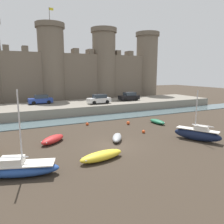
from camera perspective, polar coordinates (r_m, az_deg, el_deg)
The scene contains 16 objects.
ground_plane at distance 21.53m, azimuth 0.65°, elevation -8.71°, with size 160.00×160.00×0.00m, color #382D23.
water_channel at distance 32.82m, azimuth -9.23°, elevation -2.08°, with size 80.00×4.50×0.10m, color slate.
quay_road at distance 39.58m, azimuth -12.31°, elevation 0.98°, with size 60.03×10.00×1.53m, color gray.
castle at distance 48.51m, azimuth -15.39°, elevation 10.44°, with size 53.98×5.94×19.91m.
sailboat_foreground_left at distance 24.54m, azimuth 21.39°, elevation -5.36°, with size 3.19×4.76×5.26m.
sailboat_midflat_right at distance 16.70m, azimuth -23.27°, elevation -13.37°, with size 5.66×3.28×5.94m.
rowboat_near_channel_right at distance 22.88m, azimuth 1.31°, elevation -6.66°, with size 2.25×2.89×0.64m.
rowboat_foreground_centre at distance 22.95m, azimuth -15.23°, elevation -6.88°, with size 3.16×2.98×0.72m.
rowboat_midflat_centre at distance 30.93m, azimuth 11.75°, elevation -2.44°, with size 1.11×2.89×0.58m.
rowboat_midflat_left at distance 17.99m, azimuth -2.74°, elevation -11.33°, with size 4.07×1.92×0.73m.
mooring_buoy_mid_mud at distance 25.88m, azimuth 8.24°, elevation -5.08°, with size 0.39×0.39×0.39m, color #E04C1E.
mooring_buoy_near_channel at distance 29.49m, azimuth -6.48°, elevation -3.12°, with size 0.40×0.40×0.40m, color #E04C1E.
mooring_buoy_off_centre at distance 29.84m, azimuth 4.25°, elevation -2.86°, with size 0.46×0.46×0.46m, color #E04C1E.
car_quay_centre_east at distance 39.08m, azimuth -3.39°, elevation 3.36°, with size 4.15×1.98×1.62m.
car_quay_east at distance 40.68m, azimuth -18.15°, elevation 3.14°, with size 4.15×1.98×1.62m.
car_quay_west at distance 43.54m, azimuth 4.49°, elevation 4.06°, with size 4.15×1.98×1.62m.
Camera 1 is at (-9.13, -18.19, 7.01)m, focal length 35.00 mm.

